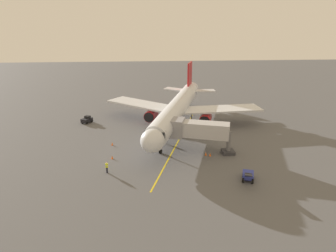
{
  "coord_description": "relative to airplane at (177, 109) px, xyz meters",
  "views": [
    {
      "loc": [
        6.16,
        61.18,
        20.91
      ],
      "look_at": [
        2.13,
        9.38,
        3.0
      ],
      "focal_mm": 32.51,
      "sensor_mm": 36.0,
      "label": 1
    }
  ],
  "objects": [
    {
      "name": "safety_cone_wing_starboard",
      "position": [
        -3.88,
        14.82,
        -3.73
      ],
      "size": [
        0.32,
        0.32,
        0.55
      ],
      "primitive_type": "cone",
      "color": "#F2590F",
      "rests_on": "ground"
    },
    {
      "name": "tug_portside",
      "position": [
        19.25,
        -4.37,
        -3.3
      ],
      "size": [
        2.49,
        2.75,
        1.5
      ],
      "color": "black",
      "rests_on": "ground"
    },
    {
      "name": "safety_cone_wing_port",
      "position": [
        12.58,
        8.94,
        -3.73
      ],
      "size": [
        0.32,
        0.32,
        0.55
      ],
      "primitive_type": "cone",
      "color": "#F2590F",
      "rests_on": "ground"
    },
    {
      "name": "airplane",
      "position": [
        0.0,
        0.0,
        0.0
      ],
      "size": [
        33.17,
        39.37,
        11.5
      ],
      "color": "silver",
      "rests_on": "ground"
    },
    {
      "name": "safety_cone_nose_right",
      "position": [
        -3.25,
        14.48,
        -3.73
      ],
      "size": [
        0.32,
        0.32,
        0.55
      ],
      "primitive_type": "cone",
      "color": "#F2590F",
      "rests_on": "ground"
    },
    {
      "name": "ground_crew_wing_walker",
      "position": [
        4.06,
        7.83,
        -3.12
      ],
      "size": [
        0.41,
        0.47,
        1.71
      ],
      "color": "#23232D",
      "rests_on": "ground"
    },
    {
      "name": "ground_crew_marshaller",
      "position": [
        12.32,
        19.43,
        -3.12
      ],
      "size": [
        0.44,
        0.31,
        1.71
      ],
      "color": "#23232D",
      "rests_on": "ground"
    },
    {
      "name": "apron_lead_in_line",
      "position": [
        0.09,
        6.27,
        -4.0
      ],
      "size": [
        12.35,
        38.19,
        0.01
      ],
      "primitive_type": "cube",
      "rotation": [
        0.0,
        0.0,
        -0.31
      ],
      "color": "yellow",
      "rests_on": "ground"
    },
    {
      "name": "belt_loader_near_nose",
      "position": [
        -7.45,
        23.08,
        -3.29
      ],
      "size": [
        2.65,
        4.72,
        2.32
      ],
      "color": "#2D3899",
      "rests_on": "ground"
    },
    {
      "name": "ground_plane",
      "position": [
        0.38,
        -1.49,
        -4.0
      ],
      "size": [
        220.0,
        220.0,
        0.0
      ],
      "primitive_type": "plane",
      "color": "#565659"
    },
    {
      "name": "safety_cone_nose_left",
      "position": [
        12.03,
        14.68,
        -3.73
      ],
      "size": [
        0.32,
        0.32,
        0.55
      ],
      "primitive_type": "cone",
      "color": "#F2590F",
      "rests_on": "ground"
    },
    {
      "name": "jet_bridge",
      "position": [
        -1.7,
        12.38,
        -0.24
      ],
      "size": [
        11.4,
        5.92,
        5.4
      ],
      "color": "#B7B7BC",
      "rests_on": "ground"
    }
  ]
}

